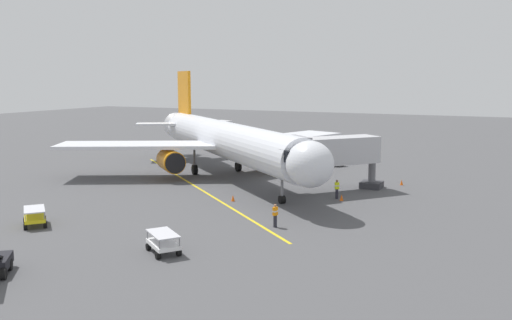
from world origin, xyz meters
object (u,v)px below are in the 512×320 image
object	(u,v)px
ground_crew_marshaller	(275,215)
ground_crew_wing_walker	(337,189)
baggage_cart_starboard_side	(35,217)
jet_bridge	(322,153)
airplane	(225,140)
safety_cone_nose_left	(402,182)
baggage_cart_near_nose	(163,243)
safety_cone_wing_port	(233,198)
tug_rear_apron	(334,160)
safety_cone_nose_right	(342,198)

from	to	relation	value
ground_crew_marshaller	ground_crew_wing_walker	distance (m)	10.91
ground_crew_marshaller	baggage_cart_starboard_side	world-z (taller)	ground_crew_marshaller
jet_bridge	ground_crew_wing_walker	xyz separation A→B (m)	(-2.05, 1.87, -2.88)
airplane	jet_bridge	world-z (taller)	airplane
ground_crew_wing_walker	safety_cone_nose_left	size ratio (longest dim) A/B	3.11
airplane	ground_crew_wing_walker	size ratio (longest dim) A/B	19.66
baggage_cart_near_nose	baggage_cart_starboard_side	distance (m)	12.08
safety_cone_nose_left	safety_cone_wing_port	distance (m)	18.06
airplane	baggage_cart_near_nose	world-z (taller)	airplane
jet_bridge	baggage_cart_starboard_side	size ratio (longest dim) A/B	3.45
ground_crew_marshaller	jet_bridge	bearing A→B (deg)	-86.47
tug_rear_apron	safety_cone_wing_port	distance (m)	22.59
airplane	safety_cone_wing_port	xyz separation A→B (m)	(-6.22, 10.00, -3.73)
baggage_cart_near_nose	ground_crew_wing_walker	bearing A→B (deg)	-105.10
baggage_cart_starboard_side	safety_cone_wing_port	xyz separation A→B (m)	(-9.30, -13.13, -0.38)
ground_crew_marshaller	safety_cone_wing_port	size ratio (longest dim) A/B	3.11
jet_bridge	safety_cone_wing_port	xyz separation A→B (m)	(5.82, 6.68, -3.49)
ground_crew_wing_walker	safety_cone_nose_left	distance (m)	9.68
airplane	safety_cone_wing_port	bearing A→B (deg)	121.89
ground_crew_marshaller	safety_cone_nose_right	world-z (taller)	ground_crew_marshaller
jet_bridge	ground_crew_wing_walker	size ratio (longest dim) A/B	5.80
ground_crew_marshaller	safety_cone_nose_right	xyz separation A→B (m)	(-1.86, -10.31, -0.61)
airplane	safety_cone_nose_left	xyz separation A→B (m)	(-18.13, -3.59, -3.73)
safety_cone_wing_port	airplane	bearing A→B (deg)	-58.11
jet_bridge	baggage_cart_near_nose	world-z (taller)	jet_bridge
safety_cone_nose_left	safety_cone_wing_port	bearing A→B (deg)	48.77
airplane	baggage_cart_starboard_side	bearing A→B (deg)	82.42
ground_crew_wing_walker	safety_cone_wing_port	bearing A→B (deg)	31.40
baggage_cart_near_nose	safety_cone_nose_right	distance (m)	19.42
jet_bridge	safety_cone_nose_left	size ratio (longest dim) A/B	18.02
ground_crew_marshaller	safety_cone_wing_port	bearing A→B (deg)	-42.38
safety_cone_wing_port	safety_cone_nose_left	bearing A→B (deg)	-131.23
safety_cone_nose_left	safety_cone_nose_right	distance (m)	9.92
ground_crew_marshaller	safety_cone_wing_port	world-z (taller)	ground_crew_marshaller
baggage_cart_starboard_side	safety_cone_nose_left	xyz separation A→B (m)	(-21.20, -26.71, -0.38)
jet_bridge	ground_crew_wing_walker	distance (m)	4.00
airplane	baggage_cart_near_nose	xyz separation A→B (m)	(-8.95, 24.27, -3.35)
airplane	ground_crew_marshaller	size ratio (longest dim) A/B	19.66
jet_bridge	ground_crew_marshaller	distance (m)	13.05
ground_crew_wing_walker	jet_bridge	bearing A→B (deg)	-42.43
safety_cone_nose_right	jet_bridge	bearing A→B (deg)	-42.22
airplane	tug_rear_apron	size ratio (longest dim) A/B	12.25
airplane	ground_crew_marshaller	distance (m)	20.76
ground_crew_wing_walker	tug_rear_apron	bearing A→B (deg)	-71.90
ground_crew_wing_walker	safety_cone_nose_right	xyz separation A→B (m)	(-0.60, 0.53, -0.61)
safety_cone_wing_port	jet_bridge	bearing A→B (deg)	-131.09
baggage_cart_near_nose	ground_crew_marshaller	bearing A→B (deg)	-115.21
baggage_cart_starboard_side	tug_rear_apron	size ratio (longest dim) A/B	1.05
airplane	ground_crew_wing_walker	bearing A→B (deg)	159.78
ground_crew_wing_walker	safety_cone_wing_port	distance (m)	9.24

